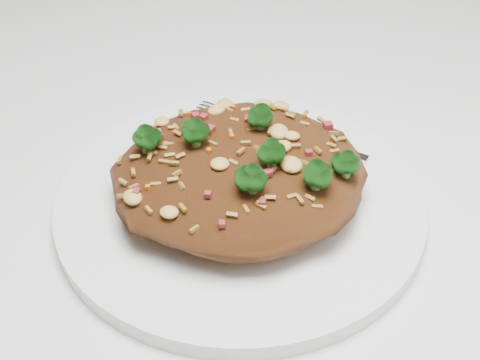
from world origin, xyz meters
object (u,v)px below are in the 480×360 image
Objects in this scene: plate at (240,202)px; fork at (287,134)px; fried_rice at (241,165)px; dining_table at (296,235)px.

plate is 0.09m from fork.
plate is 0.04m from fried_rice.
plate is 1.49× the size of fried_rice.
dining_table is 6.31× the size of fried_rice.
dining_table is 0.11m from fork.
dining_table is at bearing 37.45° from fried_rice.
plate is at bearing 126.40° from fried_rice.
fried_rice is at bearing -142.55° from dining_table.
plate reaches higher than dining_table.
fork reaches higher than plate.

